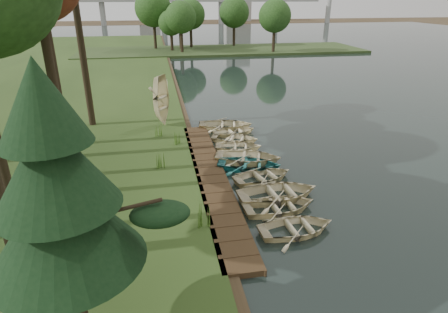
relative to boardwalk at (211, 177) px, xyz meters
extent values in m
plane|color=#3D2F1D|center=(1.60, 0.00, -0.15)|extent=(300.00, 300.00, 0.00)
cube|color=#382715|center=(0.00, 0.00, 0.00)|extent=(1.60, 16.00, 0.30)
cube|color=#2E411D|center=(9.60, 50.00, 0.08)|extent=(50.00, 14.00, 0.45)
cylinder|color=black|center=(-13.73, 50.00, 2.70)|extent=(0.50, 0.50, 4.80)
sphere|color=#254A19|center=(-13.73, 50.00, 6.30)|extent=(5.60, 5.60, 5.60)
cylinder|color=black|center=(-7.07, 50.00, 2.70)|extent=(0.50, 0.50, 4.80)
sphere|color=#254A19|center=(-7.07, 50.00, 6.30)|extent=(5.60, 5.60, 5.60)
cylinder|color=black|center=(-0.40, 50.00, 2.70)|extent=(0.50, 0.50, 4.80)
sphere|color=#254A19|center=(-0.40, 50.00, 6.30)|extent=(5.60, 5.60, 5.60)
cylinder|color=black|center=(6.27, 50.00, 2.70)|extent=(0.50, 0.50, 4.80)
sphere|color=#254A19|center=(6.27, 50.00, 6.30)|extent=(5.60, 5.60, 5.60)
cylinder|color=black|center=(12.93, 50.00, 2.70)|extent=(0.50, 0.50, 4.80)
sphere|color=#254A19|center=(12.93, 50.00, 6.30)|extent=(5.60, 5.60, 5.60)
cylinder|color=black|center=(19.60, 50.00, 2.70)|extent=(0.50, 0.50, 4.80)
sphere|color=#254A19|center=(19.60, 50.00, 6.30)|extent=(5.60, 5.60, 5.60)
cylinder|color=black|center=(26.27, 50.00, 2.70)|extent=(0.50, 0.50, 4.80)
sphere|color=#254A19|center=(26.27, 50.00, 6.30)|extent=(5.60, 5.60, 5.60)
cube|color=#A5A5A0|center=(11.60, 120.00, 7.85)|extent=(90.00, 4.00, 1.20)
cylinder|color=#A5A5A0|center=(-18.40, 120.00, 3.85)|extent=(1.80, 1.80, 8.00)
cylinder|color=#A5A5A0|center=(1.60, 120.00, 3.85)|extent=(1.80, 1.80, 8.00)
cylinder|color=#A5A5A0|center=(21.60, 120.00, 3.85)|extent=(1.80, 1.80, 8.00)
cylinder|color=#A5A5A0|center=(41.60, 120.00, 3.85)|extent=(1.80, 1.80, 8.00)
cylinder|color=#A5A5A0|center=(61.60, 120.00, 3.85)|extent=(1.80, 1.80, 8.00)
cube|color=#A5A5A0|center=(-3.40, 145.00, 5.85)|extent=(8.00, 8.00, 12.00)
imported|color=beige|center=(2.77, -5.68, 0.24)|extent=(3.45, 2.59, 0.68)
imported|color=beige|center=(2.60, -3.90, 0.25)|extent=(3.60, 2.71, 0.71)
imported|color=beige|center=(2.90, -2.82, 0.32)|extent=(4.24, 3.19, 0.83)
imported|color=beige|center=(2.72, -0.78, 0.24)|extent=(3.77, 3.08, 0.68)
imported|color=teal|center=(2.32, 0.76, 0.27)|extent=(4.21, 3.57, 0.74)
imported|color=beige|center=(2.48, 1.72, 0.30)|extent=(4.58, 3.87, 0.81)
imported|color=beige|center=(2.34, 3.73, 0.21)|extent=(3.33, 2.66, 0.62)
imported|color=beige|center=(2.40, 5.20, 0.23)|extent=(3.78, 3.29, 0.65)
imported|color=beige|center=(2.68, 6.60, 0.22)|extent=(3.46, 2.74, 0.65)
imported|color=beige|center=(2.30, 7.95, 0.31)|extent=(4.38, 3.48, 0.82)
imported|color=beige|center=(-2.22, 8.87, 0.54)|extent=(4.55, 4.14, 0.77)
cylinder|color=black|center=(-7.47, 1.17, 5.09)|extent=(0.44, 0.44, 9.89)
cylinder|color=black|center=(-8.54, 6.10, 5.73)|extent=(0.46, 0.46, 11.17)
cylinder|color=black|center=(-7.47, 10.07, 5.90)|extent=(0.47, 0.47, 11.49)
cylinder|color=black|center=(-5.00, -9.78, 1.71)|extent=(0.32, 0.32, 3.11)
cone|color=black|center=(-5.00, -9.78, 4.12)|extent=(3.80, 3.80, 2.60)
cone|color=black|center=(-5.00, -9.78, 5.54)|extent=(2.90, 2.90, 2.25)
cone|color=black|center=(-5.00, -9.78, 6.97)|extent=(2.00, 2.00, 1.90)
cone|color=#3F661E|center=(-1.00, -4.81, 0.71)|extent=(0.60, 0.60, 1.13)
cone|color=#3F661E|center=(-2.63, 1.31, 0.59)|extent=(0.60, 0.60, 0.87)
cone|color=#3F661E|center=(-2.65, 6.54, 0.59)|extent=(0.60, 0.60, 0.88)
cone|color=#3F661E|center=(-1.43, 4.83, 0.59)|extent=(0.60, 0.60, 0.88)
camera|label=1|loc=(-2.57, -18.04, 9.00)|focal=30.00mm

